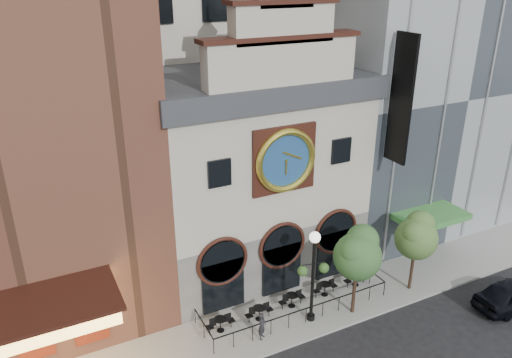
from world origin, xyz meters
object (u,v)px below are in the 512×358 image
(bistro_0, at_px, (220,323))
(tree_right, at_px, (417,235))
(bistro_3, at_px, (325,288))
(pedestrian, at_px, (262,326))
(bistro_4, at_px, (356,278))
(bistro_2, at_px, (292,299))
(lamppost, at_px, (313,267))
(bistro_1, at_px, (259,312))
(tree_left, at_px, (358,253))

(bistro_0, bearing_deg, tree_right, -7.53)
(bistro_3, relative_size, pedestrian, 1.03)
(bistro_4, xyz_separation_m, tree_right, (2.71, -1.65, 3.09))
(bistro_3, height_order, tree_right, tree_right)
(bistro_2, height_order, lamppost, lamppost)
(tree_right, bearing_deg, pedestrian, 179.72)
(bistro_4, bearing_deg, lamppost, -160.36)
(bistro_4, bearing_deg, bistro_3, 179.58)
(bistro_2, distance_m, tree_right, 7.95)
(bistro_4, bearing_deg, bistro_0, -179.19)
(pedestrian, bearing_deg, bistro_1, 23.04)
(bistro_4, xyz_separation_m, pedestrian, (-7.12, -1.60, 0.30))
(bistro_1, xyz_separation_m, lamppost, (2.49, -1.25, 2.85))
(lamppost, bearing_deg, bistro_3, 50.25)
(bistro_2, relative_size, pedestrian, 1.03)
(pedestrian, bearing_deg, lamppost, -43.07)
(bistro_3, bearing_deg, bistro_2, -178.79)
(pedestrian, xyz_separation_m, lamppost, (3.03, 0.14, 2.55))
(bistro_0, distance_m, lamppost, 5.67)
(bistro_0, relative_size, bistro_3, 1.00)
(bistro_0, relative_size, pedestrian, 1.03)
(lamppost, height_order, tree_left, lamppost)
(bistro_0, relative_size, bistro_2, 1.00)
(bistro_0, xyz_separation_m, tree_left, (7.16, -1.79, 3.28))
(bistro_0, xyz_separation_m, bistro_2, (4.37, 0.09, 0.00))
(bistro_0, xyz_separation_m, bistro_1, (2.22, -0.09, 0.00))
(bistro_0, relative_size, bistro_4, 1.00)
(bistro_2, bearing_deg, tree_left, -33.92)
(tree_left, relative_size, tree_right, 1.06)
(pedestrian, bearing_deg, bistro_2, -15.40)
(bistro_0, height_order, tree_right, tree_right)
(lamppost, height_order, tree_right, lamppost)
(bistro_1, xyz_separation_m, tree_left, (4.94, -1.70, 3.28))
(pedestrian, relative_size, lamppost, 0.29)
(bistro_1, relative_size, bistro_3, 1.00)
(tree_right, bearing_deg, tree_left, -176.50)
(bistro_1, height_order, tree_left, tree_left)
(bistro_2, height_order, tree_left, tree_left)
(bistro_1, height_order, lamppost, lamppost)
(bistro_0, xyz_separation_m, bistro_3, (6.61, 0.14, 0.00))
(bistro_2, relative_size, lamppost, 0.29)
(tree_left, bearing_deg, bistro_3, 106.15)
(bistro_3, bearing_deg, pedestrian, -161.86)
(bistro_4, bearing_deg, tree_left, -130.63)
(tree_left, bearing_deg, pedestrian, 176.72)
(pedestrian, bearing_deg, bistro_4, -33.02)
(tree_left, bearing_deg, bistro_4, 49.37)
(bistro_3, xyz_separation_m, tree_left, (0.56, -1.93, 3.28))
(bistro_1, distance_m, pedestrian, 1.52)
(bistro_3, height_order, lamppost, lamppost)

